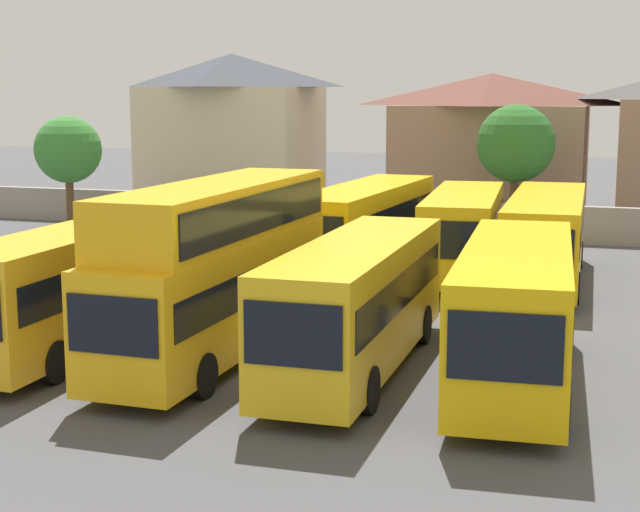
# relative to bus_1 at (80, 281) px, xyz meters

# --- Properties ---
(ground) EXTENTS (140.00, 140.00, 0.00)m
(ground) POSITION_rel_bus_1_xyz_m (6.08, 18.09, -1.94)
(ground) COLOR #4C4C4F
(depot_boundary_wall) EXTENTS (56.00, 0.50, 1.80)m
(depot_boundary_wall) POSITION_rel_bus_1_xyz_m (6.08, 23.93, -1.04)
(depot_boundary_wall) COLOR gray
(depot_boundary_wall) RESTS_ON ground
(bus_1) EXTENTS (2.59, 10.34, 3.39)m
(bus_1) POSITION_rel_bus_1_xyz_m (0.00, 0.00, 0.00)
(bus_1) COLOR gold
(bus_1) RESTS_ON ground
(bus_2) EXTENTS (2.72, 10.85, 4.76)m
(bus_2) POSITION_rel_bus_1_xyz_m (4.05, 0.33, 0.74)
(bus_2) COLOR #ECAE14
(bus_2) RESTS_ON ground
(bus_3) EXTENTS (2.62, 10.56, 3.37)m
(bus_3) POSITION_rel_bus_1_xyz_m (8.00, 0.21, -0.01)
(bus_3) COLOR gold
(bus_3) RESTS_ON ground
(bus_4) EXTENTS (3.22, 10.41, 3.43)m
(bus_4) POSITION_rel_bus_1_xyz_m (12.02, 0.26, 0.02)
(bus_4) COLOR #E6B30B
(bus_4) RESTS_ON ground
(bus_5) EXTENTS (3.02, 11.95, 3.50)m
(bus_5) POSITION_rel_bus_1_xyz_m (0.02, 13.90, 0.06)
(bus_5) COLOR yellow
(bus_5) RESTS_ON ground
(bus_6) EXTENTS (3.29, 11.59, 3.47)m
(bus_6) POSITION_rel_bus_1_xyz_m (4.61, 13.61, 0.04)
(bus_6) COLOR yellow
(bus_6) RESTS_ON ground
(bus_7) EXTENTS (3.35, 10.30, 3.28)m
(bus_7) POSITION_rel_bus_1_xyz_m (8.47, 14.17, -0.06)
(bus_7) COLOR gold
(bus_7) RESTS_ON ground
(bus_8) EXTENTS (2.96, 11.54, 3.31)m
(bus_8) POSITION_rel_bus_1_xyz_m (11.66, 13.67, -0.04)
(bus_8) COLOR gold
(bus_8) RESTS_ON ground
(house_terrace_left) EXTENTS (10.17, 8.19, 9.43)m
(house_terrace_left) POSITION_rel_bus_1_xyz_m (-8.81, 32.20, 2.85)
(house_terrace_left) COLOR beige
(house_terrace_left) RESTS_ON ground
(house_terrace_centre) EXTENTS (11.26, 6.87, 8.18)m
(house_terrace_centre) POSITION_rel_bus_1_xyz_m (6.84, 33.14, 2.22)
(house_terrace_centre) COLOR #9E7A60
(house_terrace_centre) RESTS_ON ground
(tree_left_of_lot) EXTENTS (3.48, 3.48, 5.92)m
(tree_left_of_lot) POSITION_rel_bus_1_xyz_m (-13.32, 20.93, 2.21)
(tree_left_of_lot) COLOR brown
(tree_left_of_lot) RESTS_ON ground
(tree_behind_wall) EXTENTS (3.93, 3.93, 6.54)m
(tree_behind_wall) POSITION_rel_bus_1_xyz_m (9.03, 26.43, 2.61)
(tree_behind_wall) COLOR brown
(tree_behind_wall) RESTS_ON ground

